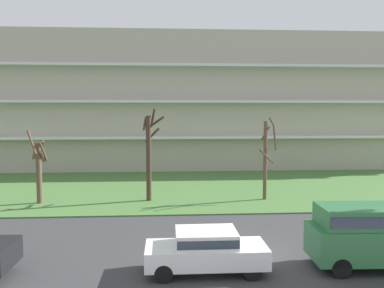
% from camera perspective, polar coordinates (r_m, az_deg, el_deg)
% --- Properties ---
extents(ground, '(160.00, 160.00, 0.00)m').
position_cam_1_polar(ground, '(17.54, 5.94, -14.93)').
color(ground, '#38383A').
extents(grass_lawn_strip, '(80.00, 16.00, 0.08)m').
position_cam_1_polar(grass_lawn_strip, '(30.96, 1.58, -6.15)').
color(grass_lawn_strip, '#477238').
rests_on(grass_lawn_strip, ground).
extents(apartment_building, '(54.78, 14.07, 13.46)m').
position_cam_1_polar(apartment_building, '(44.93, -0.13, 5.82)').
color(apartment_building, '#B2A899').
rests_on(apartment_building, ground).
extents(tree_far_left, '(1.21, 1.13, 4.67)m').
position_cam_1_polar(tree_far_left, '(27.09, -20.76, -3.19)').
color(tree_far_left, brown).
rests_on(tree_far_left, ground).
extents(tree_left, '(1.46, 1.35, 6.05)m').
position_cam_1_polar(tree_left, '(26.19, -6.04, -1.33)').
color(tree_left, '#423023').
rests_on(tree_left, ground).
extents(tree_center, '(1.39, 1.21, 5.47)m').
position_cam_1_polar(tree_center, '(26.78, 10.38, -1.85)').
color(tree_center, brown).
rests_on(tree_center, ground).
extents(sedan_white_near_left, '(4.40, 1.80, 1.57)m').
position_cam_1_polar(sedan_white_near_left, '(15.20, 1.99, -14.56)').
color(sedan_white_near_left, white).
rests_on(sedan_white_near_left, ground).
extents(van_green_center_left, '(5.28, 2.21, 2.36)m').
position_cam_1_polar(van_green_center_left, '(16.97, 25.06, -11.09)').
color(van_green_center_left, '#2D6B3D').
rests_on(van_green_center_left, ground).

